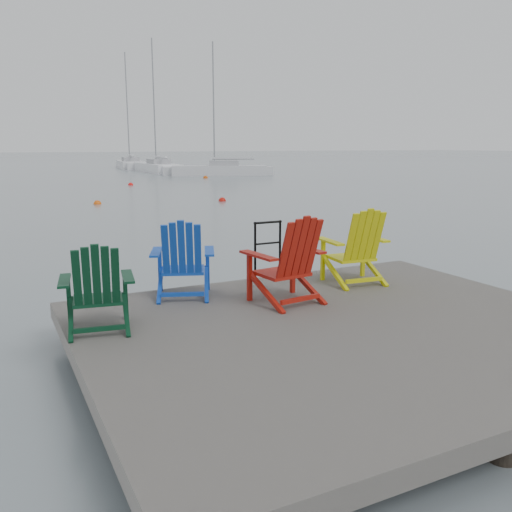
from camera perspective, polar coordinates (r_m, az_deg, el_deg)
name	(u,v)px	position (r m, az deg, el deg)	size (l,w,h in m)	color
ground	(345,365)	(6.64, 9.35, -11.24)	(400.00, 400.00, 0.00)	slate
dock	(346,337)	(6.51, 9.45, -8.41)	(6.00, 5.00, 1.40)	#292724
handrail	(268,244)	(8.47, 1.24, 1.29)	(0.48, 0.04, 0.90)	black
chair_green	(97,287)	(6.27, -16.39, -3.16)	(0.90, 0.85, 1.02)	black
chair_blue	(183,259)	(7.43, -7.74, -0.28)	(1.03, 0.99, 1.08)	#103FAF
chair_red	(289,260)	(7.09, 3.47, -0.40)	(1.01, 0.94, 1.16)	#9C150B
chair_yellow	(356,246)	(8.23, 10.51, 1.02)	(0.97, 0.91, 1.14)	#CBCC0B
sailboat_near	(158,168)	(53.58, -10.31, 9.09)	(2.58, 9.23, 12.58)	white
sailboat_mid	(130,165)	(62.90, -13.09, 9.32)	(3.65, 9.52, 12.70)	white
sailboat_far	(220,171)	(47.27, -3.84, 8.93)	(8.30, 4.66, 11.18)	silver
buoy_a	(222,201)	(25.24, -3.58, 5.78)	(0.35, 0.35, 0.35)	#B9130A
buoy_b	(97,204)	(24.91, -16.35, 5.26)	(0.34, 0.34, 0.34)	#E7570D
buoy_c	(131,185)	(36.28, -13.05, 7.29)	(0.33, 0.33, 0.33)	#F7100E
buoy_d	(205,178)	(43.04, -5.34, 8.17)	(0.38, 0.38, 0.38)	#C74B0B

